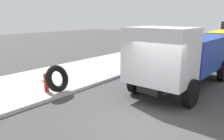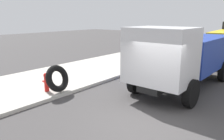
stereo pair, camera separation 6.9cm
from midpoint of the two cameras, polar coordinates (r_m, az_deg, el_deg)
ground_plane at (r=7.77m, az=9.18°, el=-12.66°), size 80.00×80.00×0.00m
sidewalk_curb at (r=12.09m, az=-18.56°, el=-3.21°), size 36.00×5.00×0.15m
fire_hydrant at (r=10.30m, az=-16.17°, el=-2.83°), size 0.23×0.53×0.85m
loose_tire at (r=10.06m, az=-13.56°, el=-2.11°), size 1.26×0.75×1.23m
dump_truck_blue at (r=11.20m, az=17.95°, el=3.63°), size 7.04×2.88×3.00m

